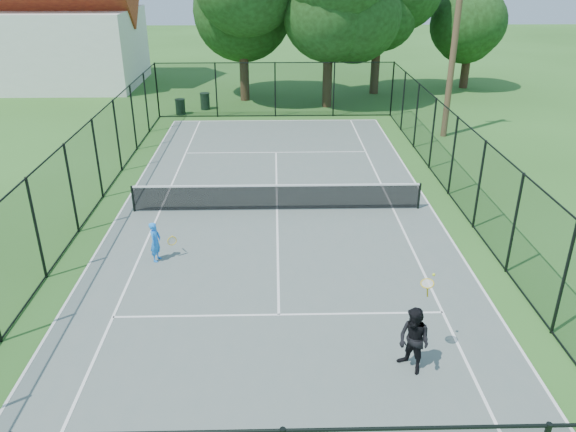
{
  "coord_description": "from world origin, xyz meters",
  "views": [
    {
      "loc": [
        -0.06,
        -18.05,
        8.15
      ],
      "look_at": [
        0.31,
        -3.0,
        1.2
      ],
      "focal_mm": 35.0,
      "sensor_mm": 36.0,
      "label": 1
    }
  ],
  "objects_px": {
    "trash_bin_right": "(205,101)",
    "player_blue": "(156,242)",
    "player_black": "(414,340)",
    "utility_pole": "(454,45)",
    "trash_bin_left": "(180,107)",
    "tennis_net": "(277,196)"
  },
  "relations": [
    {
      "from": "trash_bin_right",
      "to": "player_blue",
      "type": "relative_size",
      "value": 0.8
    },
    {
      "from": "player_black",
      "to": "utility_pole",
      "type": "bearing_deg",
      "value": 72.28
    },
    {
      "from": "trash_bin_left",
      "to": "player_blue",
      "type": "relative_size",
      "value": 0.72
    },
    {
      "from": "player_blue",
      "to": "player_black",
      "type": "height_order",
      "value": "player_black"
    },
    {
      "from": "utility_pole",
      "to": "player_black",
      "type": "height_order",
      "value": "utility_pole"
    },
    {
      "from": "trash_bin_left",
      "to": "player_black",
      "type": "distance_m",
      "value": 23.6
    },
    {
      "from": "utility_pole",
      "to": "player_blue",
      "type": "distance_m",
      "value": 17.71
    },
    {
      "from": "player_black",
      "to": "player_blue",
      "type": "bearing_deg",
      "value": 141.93
    },
    {
      "from": "utility_pole",
      "to": "trash_bin_right",
      "type": "bearing_deg",
      "value": 155.43
    },
    {
      "from": "trash_bin_left",
      "to": "player_blue",
      "type": "xyz_separation_m",
      "value": [
        1.86,
        -17.13,
        0.22
      ]
    },
    {
      "from": "trash_bin_left",
      "to": "player_blue",
      "type": "distance_m",
      "value": 17.23
    },
    {
      "from": "tennis_net",
      "to": "player_black",
      "type": "bearing_deg",
      "value": -71.61
    },
    {
      "from": "trash_bin_left",
      "to": "player_blue",
      "type": "bearing_deg",
      "value": -83.81
    },
    {
      "from": "utility_pole",
      "to": "player_blue",
      "type": "xyz_separation_m",
      "value": [
        -11.96,
        -12.52,
        -3.73
      ]
    },
    {
      "from": "player_black",
      "to": "trash_bin_right",
      "type": "bearing_deg",
      "value": 106.64
    },
    {
      "from": "player_blue",
      "to": "trash_bin_right",
      "type": "bearing_deg",
      "value": 91.82
    },
    {
      "from": "tennis_net",
      "to": "player_black",
      "type": "xyz_separation_m",
      "value": [
        2.83,
        -8.51,
        0.25
      ]
    },
    {
      "from": "utility_pole",
      "to": "trash_bin_left",
      "type": "bearing_deg",
      "value": 161.56
    },
    {
      "from": "trash_bin_left",
      "to": "player_blue",
      "type": "height_order",
      "value": "player_blue"
    },
    {
      "from": "trash_bin_left",
      "to": "trash_bin_right",
      "type": "distance_m",
      "value": 1.71
    },
    {
      "from": "utility_pole",
      "to": "player_black",
      "type": "relative_size",
      "value": 4.28
    },
    {
      "from": "player_blue",
      "to": "player_black",
      "type": "bearing_deg",
      "value": -38.07
    }
  ]
}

